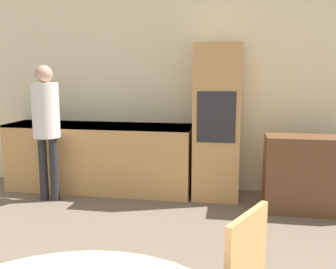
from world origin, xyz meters
The scene contains 5 objects.
wall_back centered at (0.00, 5.47, 1.30)m, with size 6.77×0.05×2.60m.
kitchen_counter centered at (-1.31, 5.13, 0.46)m, with size 2.46×0.60×0.89m.
oven_unit centered at (0.24, 5.14, 0.96)m, with size 0.56×0.59×1.91m.
sideboard centered at (1.39, 4.78, 0.43)m, with size 1.17×0.45×0.87m.
person_standing centered at (-1.78, 4.63, 1.03)m, with size 0.32×0.32×1.65m.
Camera 1 is at (0.44, 0.48, 1.55)m, focal length 40.00 mm.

